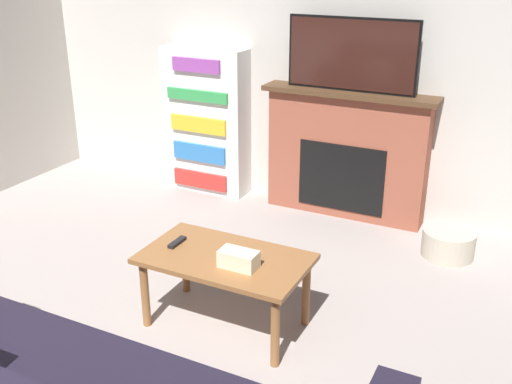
{
  "coord_description": "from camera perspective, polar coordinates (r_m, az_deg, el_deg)",
  "views": [
    {
      "loc": [
        1.73,
        -0.62,
        2.15
      ],
      "look_at": [
        0.16,
        2.54,
        0.7
      ],
      "focal_mm": 42.0,
      "sensor_mm": 36.0,
      "label": 1
    }
  ],
  "objects": [
    {
      "name": "storage_basket",
      "position": [
        4.71,
        17.85,
        -4.65
      ],
      "size": [
        0.39,
        0.39,
        0.2
      ],
      "color": "#BCB29E",
      "rests_on": "ground_plane"
    },
    {
      "name": "coffee_table",
      "position": [
        3.56,
        -2.96,
        -7.05
      ],
      "size": [
        0.98,
        0.57,
        0.47
      ],
      "color": "brown",
      "rests_on": "ground_plane"
    },
    {
      "name": "tv",
      "position": [
        4.87,
        9.08,
        12.79
      ],
      "size": [
        1.06,
        0.03,
        0.58
      ],
      "color": "black",
      "rests_on": "fireplace"
    },
    {
      "name": "remote_control",
      "position": [
        3.69,
        -7.53,
        -4.77
      ],
      "size": [
        0.04,
        0.15,
        0.02
      ],
      "color": "black",
      "rests_on": "coffee_table"
    },
    {
      "name": "tissue_box",
      "position": [
        3.4,
        -1.66,
        -6.41
      ],
      "size": [
        0.22,
        0.12,
        0.1
      ],
      "color": "beige",
      "rests_on": "coffee_table"
    },
    {
      "name": "fireplace",
      "position": [
        5.09,
        8.6,
        3.63
      ],
      "size": [
        1.45,
        0.28,
        1.08
      ],
      "color": "brown",
      "rests_on": "ground_plane"
    },
    {
      "name": "wall_back",
      "position": [
        5.12,
        6.56,
        13.13
      ],
      "size": [
        6.59,
        0.06,
        2.7
      ],
      "color": "beige",
      "rests_on": "ground_plane"
    },
    {
      "name": "bookshelf",
      "position": [
        5.57,
        -4.77,
        6.73
      ],
      "size": [
        0.8,
        0.29,
        1.34
      ],
      "color": "white",
      "rests_on": "ground_plane"
    }
  ]
}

